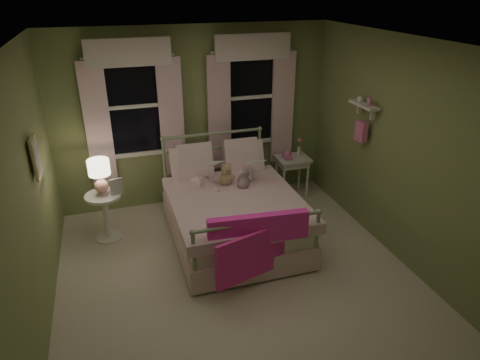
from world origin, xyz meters
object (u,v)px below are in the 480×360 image
object	(u,v)px
child_left	(202,162)
nightstand_left	(105,210)
teddy_bear	(226,176)
nightstand_right	(292,163)
table_lamp	(99,173)
bed	(232,212)
child_right	(243,156)

from	to	relation	value
child_left	nightstand_left	size ratio (longest dim) A/B	1.21
teddy_bear	nightstand_left	bearing A→B (deg)	172.43
nightstand_right	table_lamp	bearing A→B (deg)	-171.35
nightstand_left	bed	bearing A→B (deg)	-16.71
bed	child_left	distance (m)	0.77
child_right	nightstand_left	bearing A→B (deg)	18.23
bed	table_lamp	world-z (taller)	bed
bed	nightstand_right	world-z (taller)	bed
child_right	teddy_bear	size ratio (longest dim) A/B	2.52
teddy_bear	child_left	bearing A→B (deg)	150.50
table_lamp	nightstand_right	size ratio (longest dim) A/B	0.70
nightstand_right	teddy_bear	bearing A→B (deg)	-152.91
nightstand_left	child_right	bearing A→B (deg)	-1.57
bed	teddy_bear	size ratio (longest dim) A/B	6.43
teddy_bear	nightstand_right	xyz separation A→B (m)	(1.25, 0.64, -0.24)
bed	child_left	world-z (taller)	child_left
child_right	nightstand_left	world-z (taller)	child_right
bed	nightstand_left	bearing A→B (deg)	163.29
teddy_bear	table_lamp	xyz separation A→B (m)	(-1.57, 0.21, 0.16)
teddy_bear	bed	bearing A→B (deg)	-90.00
bed	teddy_bear	xyz separation A→B (m)	(-0.00, 0.26, 0.41)
table_lamp	teddy_bear	bearing A→B (deg)	-7.57
nightstand_left	nightstand_right	size ratio (longest dim) A/B	1.02
nightstand_left	table_lamp	world-z (taller)	table_lamp
bed	child_left	xyz separation A→B (m)	(-0.28, 0.42, 0.58)
child_left	child_right	distance (m)	0.56
bed	teddy_bear	world-z (taller)	bed
child_left	nightstand_right	xyz separation A→B (m)	(1.53, 0.48, -0.41)
nightstand_left	nightstand_right	world-z (taller)	same
nightstand_left	nightstand_right	xyz separation A→B (m)	(2.82, 0.43, 0.13)
child_right	teddy_bear	distance (m)	0.37
bed	child_left	bearing A→B (deg)	123.60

